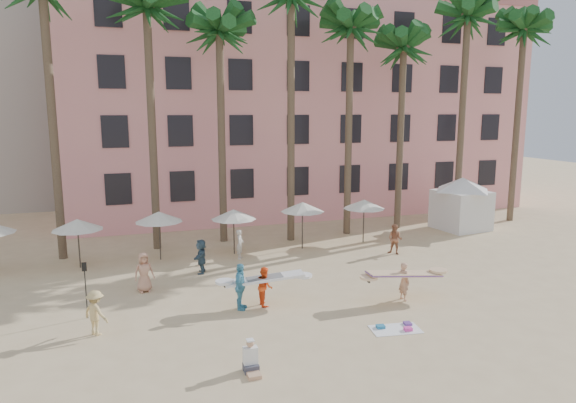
# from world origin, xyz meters

# --- Properties ---
(ground) EXTENTS (120.00, 120.00, 0.00)m
(ground) POSITION_xyz_m (0.00, 0.00, 0.00)
(ground) COLOR #D1B789
(ground) RESTS_ON ground
(pink_hotel) EXTENTS (35.00, 14.00, 16.00)m
(pink_hotel) POSITION_xyz_m (7.00, 26.00, 8.00)
(pink_hotel) COLOR pink
(pink_hotel) RESTS_ON ground
(palm_row) EXTENTS (44.40, 5.40, 16.30)m
(palm_row) POSITION_xyz_m (0.51, 15.00, 12.97)
(palm_row) COLOR brown
(palm_row) RESTS_ON ground
(umbrella_row) EXTENTS (22.50, 2.70, 2.73)m
(umbrella_row) POSITION_xyz_m (-3.00, 12.50, 2.33)
(umbrella_row) COLOR #332B23
(umbrella_row) RESTS_ON ground
(cabana) EXTENTS (5.00, 5.00, 3.50)m
(cabana) POSITION_xyz_m (14.83, 13.79, 2.07)
(cabana) COLOR silver
(cabana) RESTS_ON ground
(beach_towel) EXTENTS (1.92, 1.23, 0.14)m
(beach_towel) POSITION_xyz_m (2.51, 0.78, 0.03)
(beach_towel) COLOR white
(beach_towel) RESTS_ON ground
(carrier_yellow) EXTENTS (3.27, 0.85, 1.63)m
(carrier_yellow) POSITION_xyz_m (4.28, 3.30, 0.94)
(carrier_yellow) COLOR tan
(carrier_yellow) RESTS_ON ground
(carrier_white) EXTENTS (3.31, 0.99, 1.61)m
(carrier_white) POSITION_xyz_m (-1.43, 4.58, 0.88)
(carrier_white) COLOR #FF521A
(carrier_white) RESTS_ON ground
(beachgoers) EXTENTS (16.47, 8.71, 1.90)m
(beachgoers) POSITION_xyz_m (-2.54, 7.39, 0.86)
(beachgoers) COLOR #A16243
(beachgoers) RESTS_ON ground
(paddle) EXTENTS (0.18, 0.04, 2.23)m
(paddle) POSITION_xyz_m (-8.29, 5.39, 1.41)
(paddle) COLOR black
(paddle) RESTS_ON ground
(seated_man) EXTENTS (0.45, 0.78, 1.01)m
(seated_man) POSITION_xyz_m (-3.30, -0.59, 0.35)
(seated_man) COLOR #3F3F4C
(seated_man) RESTS_ON ground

